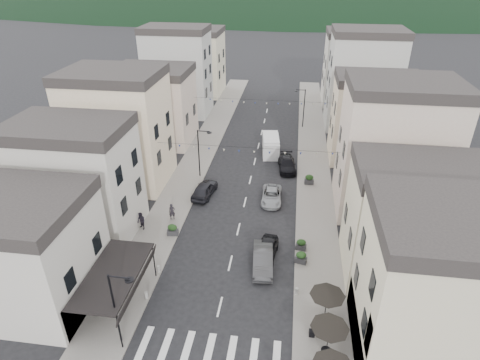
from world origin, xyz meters
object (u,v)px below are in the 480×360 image
(parked_car_b, at_px, (263,259))
(pedestrian_b, at_px, (141,221))
(parked_car_d, at_px, (287,164))
(parked_car_a, at_px, (267,250))
(parked_car_e, at_px, (204,189))
(delivery_van, at_px, (271,145))
(parked_car_c, at_px, (272,196))
(pedestrian_a, at_px, (172,212))

(parked_car_b, distance_m, pedestrian_b, 12.55)
(parked_car_d, bearing_deg, parked_car_a, -100.70)
(parked_car_a, height_order, pedestrian_b, pedestrian_b)
(parked_car_b, bearing_deg, parked_car_e, 119.32)
(parked_car_d, distance_m, delivery_van, 5.08)
(parked_car_b, bearing_deg, delivery_van, 87.47)
(parked_car_a, height_order, delivery_van, delivery_van)
(parked_car_d, relative_size, parked_car_e, 1.07)
(parked_car_c, bearing_deg, pedestrian_b, -151.16)
(parked_car_b, xyz_separation_m, parked_car_c, (0.00, 10.68, -0.13))
(parked_car_b, bearing_deg, pedestrian_a, 144.17)
(parked_car_c, xyz_separation_m, pedestrian_b, (-12.00, -7.03, 0.38))
(delivery_van, distance_m, pedestrian_b, 22.15)
(parked_car_b, distance_m, pedestrian_a, 11.14)
(parked_car_e, bearing_deg, pedestrian_a, 74.96)
(parked_car_b, distance_m, parked_car_e, 13.12)
(parked_car_a, xyz_separation_m, parked_car_c, (-0.22, 9.39, -0.07))
(parked_car_a, relative_size, parked_car_d, 0.85)
(parked_car_e, bearing_deg, parked_car_b, 132.19)
(pedestrian_a, distance_m, pedestrian_b, 3.18)
(parked_car_a, bearing_deg, parked_car_b, -93.12)
(parked_car_d, bearing_deg, parked_car_e, -146.03)
(parked_car_a, bearing_deg, pedestrian_b, 175.54)
(parked_car_e, height_order, delivery_van, delivery_van)
(pedestrian_a, bearing_deg, parked_car_a, -45.58)
(parked_car_e, bearing_deg, parked_car_d, -131.36)
(pedestrian_b, bearing_deg, parked_car_d, 80.94)
(parked_car_b, bearing_deg, parked_car_a, 75.39)
(parked_car_d, bearing_deg, pedestrian_a, -137.57)
(parked_car_e, height_order, pedestrian_a, pedestrian_a)
(parked_car_c, distance_m, parked_car_d, 7.85)
(pedestrian_a, bearing_deg, delivery_van, 42.18)
(parked_car_d, relative_size, delivery_van, 0.90)
(parked_car_a, xyz_separation_m, parked_car_e, (-7.62, 9.55, 0.08))
(pedestrian_a, bearing_deg, pedestrian_b, -161.11)
(parked_car_b, height_order, delivery_van, delivery_van)
(pedestrian_b, bearing_deg, parked_car_b, 16.21)
(parked_car_e, relative_size, delivery_van, 0.84)
(delivery_van, distance_m, pedestrian_a, 19.19)
(parked_car_d, bearing_deg, parked_car_b, -101.10)
(delivery_van, height_order, pedestrian_b, delivery_van)
(parked_car_a, distance_m, parked_car_d, 17.16)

